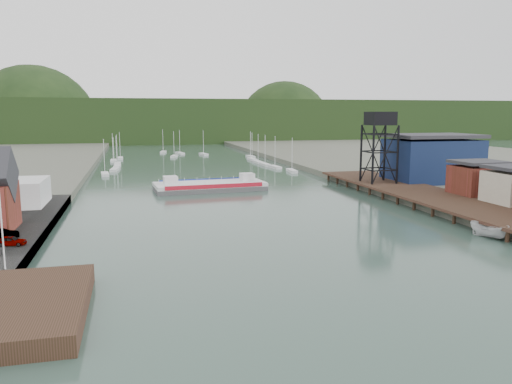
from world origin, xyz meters
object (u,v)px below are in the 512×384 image
lift_tower (380,123)px  car_west_a (11,241)px  chain_ferry (210,186)px  motorboat (489,230)px

lift_tower → car_west_a: size_ratio=4.45×
lift_tower → chain_ferry: bearing=163.4°
chain_ferry → car_west_a: (-32.29, -48.99, 1.16)m
car_west_a → motorboat: bearing=-84.0°
motorboat → car_west_a: size_ratio=1.65×
chain_ferry → car_west_a: 58.69m
lift_tower → chain_ferry: 41.55m
motorboat → car_west_a: 64.80m
chain_ferry → motorboat: 63.45m
lift_tower → motorboat: lift_tower is taller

